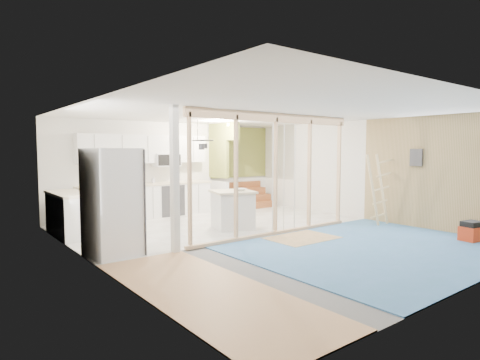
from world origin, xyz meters
TOP-DOWN VIEW (x-y plane):
  - room at (0.00, 0.00)m, footprint 7.01×8.01m
  - floor_overlays at (0.07, 0.06)m, footprint 7.00×8.00m
  - stud_frame at (-0.24, -0.00)m, footprint 4.66×0.14m
  - base_cabinets at (-1.61, 3.36)m, footprint 4.45×2.24m
  - upper_cabinets at (-0.84, 3.82)m, footprint 3.60×0.41m
  - green_partition at (2.04, 3.66)m, footprint 2.25×1.51m
  - pot_rack at (-0.31, 1.89)m, footprint 0.52×0.52m
  - sheathing_panel at (3.48, -2.00)m, footprint 0.02×4.00m
  - electrical_panel at (3.43, -1.40)m, footprint 0.04×0.30m
  - ceiling_light at (1.40, 3.00)m, footprint 0.32×0.32m
  - fridge at (-3.05, 0.45)m, footprint 0.89×0.86m
  - island at (-0.01, 1.10)m, footprint 1.14×1.14m
  - bowl at (0.11, 0.95)m, footprint 0.24×0.24m
  - soap_bottle_a at (-1.44, 3.79)m, footprint 0.15×0.15m
  - soap_bottle_b at (-0.70, 3.77)m, footprint 0.08×0.08m
  - toolbox at (3.00, -2.84)m, footprint 0.48×0.38m
  - ladder at (3.03, -0.70)m, footprint 0.91×0.17m

SIDE VIEW (x-z plane):
  - floor_overlays at x=0.07m, z-range 0.00..0.02m
  - toolbox at x=3.00m, z-range -0.01..0.40m
  - island at x=-0.01m, z-range 0.00..0.89m
  - base_cabinets at x=-1.61m, z-range 0.00..0.93m
  - ladder at x=3.03m, z-range 0.02..1.73m
  - bowl at x=0.11m, z-range 0.89..0.95m
  - fridge at x=-3.05m, z-range 0.00..1.85m
  - green_partition at x=2.04m, z-range -0.36..2.24m
  - soap_bottle_b at x=-0.70m, z-range 0.93..1.10m
  - soap_bottle_a at x=-1.44m, z-range 0.93..1.25m
  - sheathing_panel at x=3.48m, z-range 0.00..2.60m
  - room at x=0.00m, z-range 0.00..2.61m
  - stud_frame at x=-0.24m, z-range 0.29..2.89m
  - electrical_panel at x=3.43m, z-range 1.45..1.85m
  - upper_cabinets at x=-0.84m, z-range 1.39..2.25m
  - pot_rack at x=-0.31m, z-range 1.64..2.36m
  - ceiling_light at x=1.40m, z-range 2.50..2.58m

